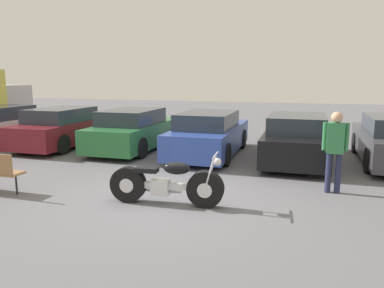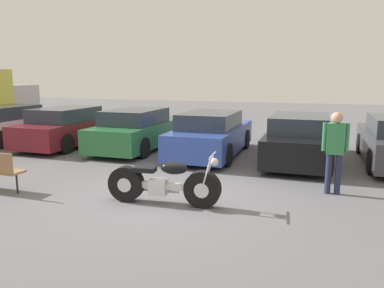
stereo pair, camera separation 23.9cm
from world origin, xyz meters
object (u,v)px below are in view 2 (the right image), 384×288
(parked_car_white, at_px, (10,125))
(parked_car_green, at_px, (138,130))
(person_standing, at_px, (335,146))
(parked_car_black, at_px, (299,139))
(parked_car_blue, at_px, (212,135))
(motorcycle, at_px, (162,183))
(parked_car_maroon, at_px, (70,127))

(parked_car_white, relative_size, parked_car_green, 1.00)
(person_standing, bearing_deg, parked_car_white, 165.19)
(parked_car_black, bearing_deg, parked_car_blue, 178.93)
(motorcycle, height_order, parked_car_black, parked_car_black)
(parked_car_white, relative_size, parked_car_black, 1.00)
(parked_car_maroon, xyz_separation_m, parked_car_blue, (5.26, -0.05, 0.00))
(motorcycle, relative_size, parked_car_black, 0.50)
(parked_car_maroon, height_order, parked_car_black, same)
(parked_car_green, xyz_separation_m, parked_car_blue, (2.63, -0.21, 0.00))
(parked_car_white, xyz_separation_m, parked_car_black, (10.53, -0.04, 0.00))
(parked_car_white, bearing_deg, parked_car_blue, 0.09)
(parked_car_blue, distance_m, person_standing, 4.61)
(parked_car_green, relative_size, parked_car_blue, 1.00)
(motorcycle, height_order, parked_car_blue, parked_car_blue)
(motorcycle, xyz_separation_m, parked_car_black, (2.30, 4.67, 0.23))
(motorcycle, xyz_separation_m, parked_car_green, (-2.96, 4.93, 0.23))
(parked_car_maroon, relative_size, person_standing, 2.58)
(parked_car_maroon, height_order, parked_car_green, same)
(parked_car_green, distance_m, parked_car_blue, 2.64)
(parked_car_white, height_order, person_standing, person_standing)
(parked_car_blue, xyz_separation_m, person_standing, (3.46, -3.02, 0.38))
(parked_car_green, height_order, parked_car_black, same)
(parked_car_maroon, relative_size, parked_car_blue, 1.00)
(motorcycle, xyz_separation_m, parked_car_white, (-8.23, 4.71, 0.23))
(parked_car_black, bearing_deg, parked_car_green, 177.22)
(motorcycle, distance_m, parked_car_white, 9.48)
(parked_car_blue, bearing_deg, motorcycle, -86.00)
(motorcycle, distance_m, parked_car_maroon, 7.36)
(parked_car_black, xyz_separation_m, person_standing, (0.83, -2.97, 0.38))
(parked_car_white, height_order, parked_car_black, same)
(parked_car_maroon, xyz_separation_m, parked_car_black, (7.90, -0.10, 0.00))
(parked_car_white, bearing_deg, motorcycle, -29.80)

